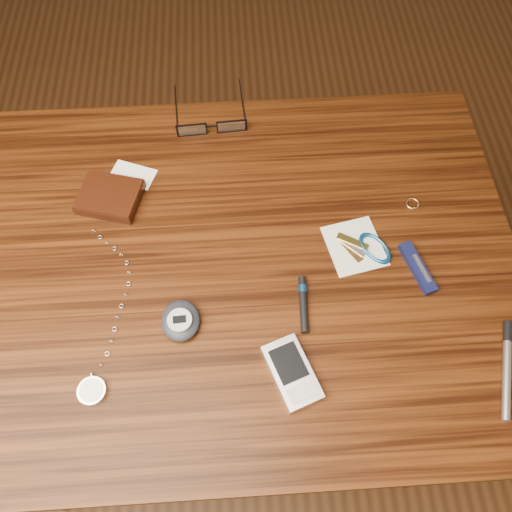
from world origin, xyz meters
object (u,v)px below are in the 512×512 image
(pda_phone, at_px, (292,372))
(silver_pen, at_px, (507,361))
(wallet_and_card, at_px, (110,196))
(desk, at_px, (218,286))
(pedometer, at_px, (181,320))
(pocket_watch, at_px, (94,384))
(notepad_keys, at_px, (365,247))
(eyeglasses, at_px, (212,125))
(pocket_knife, at_px, (418,268))

(pda_phone, bearing_deg, silver_pen, -0.50)
(wallet_and_card, distance_m, silver_pen, 0.68)
(desk, height_order, pedometer, pedometer)
(pocket_watch, relative_size, pedometer, 4.11)
(pocket_watch, bearing_deg, desk, 47.41)
(notepad_keys, bearing_deg, wallet_and_card, 163.92)
(eyeglasses, relative_size, pedometer, 2.02)
(notepad_keys, bearing_deg, eyeglasses, 132.37)
(pedometer, xyz_separation_m, notepad_keys, (0.30, 0.11, -0.01))
(wallet_and_card, relative_size, pedometer, 2.01)
(pda_phone, height_order, pedometer, pedometer)
(notepad_keys, bearing_deg, desk, -178.25)
(wallet_and_card, relative_size, silver_pen, 0.98)
(pocket_watch, relative_size, notepad_keys, 2.40)
(wallet_and_card, bearing_deg, eyeglasses, 39.95)
(wallet_and_card, distance_m, notepad_keys, 0.44)
(pocket_knife, xyz_separation_m, silver_pen, (0.10, -0.16, 0.00))
(pda_phone, height_order, notepad_keys, pda_phone)
(pda_phone, bearing_deg, eyeglasses, 102.76)
(pocket_knife, height_order, silver_pen, same)
(desk, bearing_deg, notepad_keys, 1.75)
(wallet_and_card, bearing_deg, pda_phone, -48.66)
(pda_phone, bearing_deg, pocket_knife, 35.78)
(wallet_and_card, xyz_separation_m, pocket_knife, (0.50, -0.17, -0.00))
(pocket_watch, distance_m, pedometer, 0.15)
(pedometer, height_order, pocket_knife, pedometer)
(wallet_and_card, relative_size, pocket_watch, 0.49)
(pedometer, relative_size, silver_pen, 0.49)
(eyeglasses, bearing_deg, pocket_knife, -44.13)
(eyeglasses, xyz_separation_m, pocket_watch, (-0.18, -0.47, -0.01))
(pda_phone, xyz_separation_m, pedometer, (-0.16, 0.09, 0.00))
(eyeglasses, xyz_separation_m, notepad_keys, (0.25, -0.27, -0.01))
(notepad_keys, distance_m, silver_pen, 0.27)
(silver_pen, bearing_deg, pda_phone, 179.50)
(eyeglasses, distance_m, notepad_keys, 0.37)
(pocket_watch, distance_m, pocket_knife, 0.53)
(pocket_knife, relative_size, silver_pen, 0.65)
(desk, height_order, silver_pen, silver_pen)
(desk, bearing_deg, pocket_watch, -132.59)
(desk, bearing_deg, silver_pen, -24.79)
(wallet_and_card, xyz_separation_m, eyeglasses, (0.18, 0.15, 0.00))
(notepad_keys, height_order, silver_pen, silver_pen)
(wallet_and_card, bearing_deg, silver_pen, -28.52)
(eyeglasses, xyz_separation_m, silver_pen, (0.42, -0.47, -0.01))
(desk, bearing_deg, pocket_knife, -6.33)
(desk, relative_size, silver_pen, 6.86)
(silver_pen, bearing_deg, pocket_watch, 179.61)
(notepad_keys, bearing_deg, pocket_knife, -29.53)
(wallet_and_card, height_order, pedometer, pedometer)
(pocket_watch, distance_m, silver_pen, 0.60)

